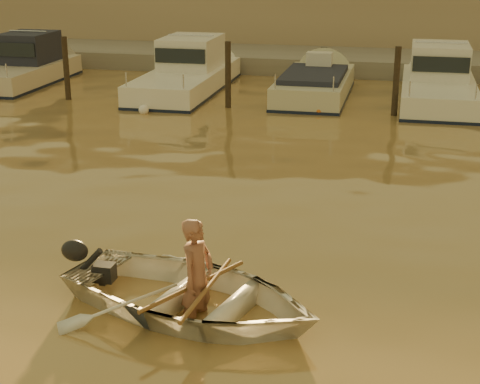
% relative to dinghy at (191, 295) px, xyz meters
% --- Properties ---
extents(dinghy, '(4.30, 3.55, 0.77)m').
position_rel_dinghy_xyz_m(dinghy, '(0.00, 0.00, 0.00)').
color(dinghy, silver).
rests_on(dinghy, ground_plane).
extents(person, '(0.55, 0.70, 1.68)m').
position_rel_dinghy_xyz_m(person, '(0.10, -0.03, 0.27)').
color(person, '#8F5B47').
rests_on(person, dinghy).
extents(outboard_motor, '(0.97, 0.62, 0.70)m').
position_rel_dinghy_xyz_m(outboard_motor, '(-1.45, 0.39, 0.01)').
color(outboard_motor, black).
rests_on(outboard_motor, dinghy).
extents(oar_port, '(0.17, 2.10, 0.13)m').
position_rel_dinghy_xyz_m(oar_port, '(0.24, -0.06, 0.15)').
color(oar_port, brown).
rests_on(oar_port, dinghy).
extents(oar_starboard, '(0.94, 1.93, 0.13)m').
position_rel_dinghy_xyz_m(oar_starboard, '(0.05, -0.01, 0.15)').
color(oar_starboard, brown).
rests_on(oar_starboard, dinghy).
extents(moored_boat_1, '(2.02, 6.09, 1.75)m').
position_rel_dinghy_xyz_m(moored_boat_1, '(-10.65, 15.12, 0.36)').
color(moored_boat_1, beige).
rests_on(moored_boat_1, ground_plane).
extents(moored_boat_2, '(2.23, 7.50, 1.75)m').
position_rel_dinghy_xyz_m(moored_boat_2, '(-4.62, 15.12, 0.36)').
color(moored_boat_2, white).
rests_on(moored_boat_2, ground_plane).
extents(moored_boat_3, '(2.14, 6.15, 0.95)m').
position_rel_dinghy_xyz_m(moored_boat_3, '(-0.25, 15.12, -0.04)').
color(moored_boat_3, beige).
rests_on(moored_boat_3, ground_plane).
extents(moored_boat_4, '(2.22, 6.85, 1.75)m').
position_rel_dinghy_xyz_m(moored_boat_4, '(3.66, 15.12, 0.36)').
color(moored_boat_4, white).
rests_on(moored_boat_4, ground_plane).
extents(piling_1, '(0.18, 0.18, 2.20)m').
position_rel_dinghy_xyz_m(piling_1, '(-7.93, 12.92, 0.63)').
color(piling_1, '#2D2319').
rests_on(piling_1, ground_plane).
extents(piling_2, '(0.18, 0.18, 2.20)m').
position_rel_dinghy_xyz_m(piling_2, '(-2.63, 12.92, 0.63)').
color(piling_2, '#2D2319').
rests_on(piling_2, ground_plane).
extents(piling_3, '(0.18, 0.18, 2.20)m').
position_rel_dinghy_xyz_m(piling_3, '(2.37, 12.92, 0.63)').
color(piling_3, '#2D2319').
rests_on(piling_3, ground_plane).
extents(fender_c, '(0.30, 0.30, 0.30)m').
position_rel_dinghy_xyz_m(fender_c, '(-4.87, 11.56, -0.17)').
color(fender_c, white).
rests_on(fender_c, ground_plane).
extents(fender_d, '(0.30, 0.30, 0.30)m').
position_rel_dinghy_xyz_m(fender_d, '(0.22, 12.58, -0.17)').
color(fender_d, '#D56119').
rests_on(fender_d, ground_plane).
extents(quay, '(52.00, 4.00, 1.00)m').
position_rel_dinghy_xyz_m(quay, '(-2.43, 20.62, -0.12)').
color(quay, gray).
rests_on(quay, ground_plane).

